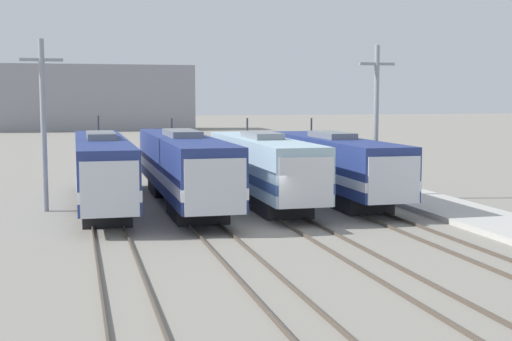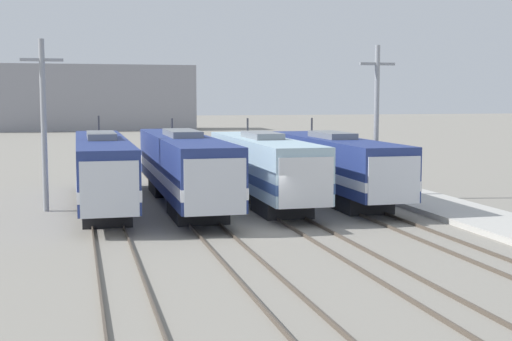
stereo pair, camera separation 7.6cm
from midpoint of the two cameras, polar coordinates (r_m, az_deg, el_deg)
The scene contains 13 objects.
ground_plane at distance 32.85m, azimuth 0.26°, elevation -4.76°, with size 400.00×400.00×0.00m, color gray.
rail_pair_far_left at distance 31.86m, azimuth -11.54°, elevation -5.08°, with size 1.51×120.00×0.15m.
rail_pair_center_left at distance 32.36m, azimuth -3.59°, elevation -4.80°, with size 1.51×120.00×0.15m.
rail_pair_center_right at distance 33.45m, azimuth 3.98°, elevation -4.45°, with size 1.51×120.00×0.15m.
rail_pair_far_right at distance 35.08m, azimuth 10.94°, elevation -4.06°, with size 1.51×120.00×0.15m.
locomotive_far_left at distance 39.62m, azimuth -12.15°, elevation 0.07°, with size 2.75×18.62×4.95m.
locomotive_center_left at distance 40.06m, azimuth -5.76°, elevation 0.28°, with size 3.01×19.72×4.76m.
locomotive_center_right at distance 40.25m, azimuth 0.70°, elevation 0.25°, with size 2.92×16.19×4.78m.
locomotive_far_right at distance 42.22m, azimuth 6.34°, elevation 0.42°, with size 2.96×17.27×4.74m.
catenary_tower_left at distance 39.28m, azimuth -16.58°, elevation 3.76°, with size 2.19×0.30×9.11m.
catenary_tower_right at distance 42.89m, azimuth 9.66°, elevation 4.08°, with size 2.19×0.30×9.11m.
platform at distance 37.19m, azimuth 17.27°, elevation -3.56°, with size 4.00×120.00×0.28m.
depot_building at distance 134.31m, azimuth -14.12°, elevation 5.66°, with size 42.29×10.61×11.81m.
Camera 2 is at (-8.00, -31.27, 6.09)m, focal length 50.00 mm.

